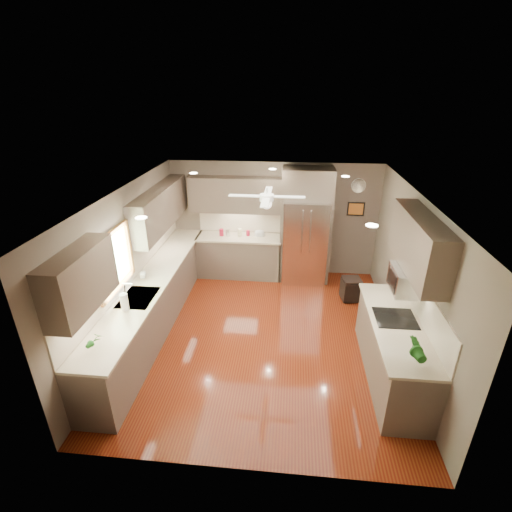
% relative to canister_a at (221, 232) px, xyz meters
% --- Properties ---
extents(floor, '(5.00, 5.00, 0.00)m').
position_rel_canister_a_xyz_m(floor, '(1.11, -2.19, -1.02)').
color(floor, '#54150B').
rests_on(floor, ground).
extents(ceiling, '(5.00, 5.00, 0.00)m').
position_rel_canister_a_xyz_m(ceiling, '(1.11, -2.19, 1.48)').
color(ceiling, white).
rests_on(ceiling, ground).
extents(wall_back, '(4.50, 0.00, 4.50)m').
position_rel_canister_a_xyz_m(wall_back, '(1.11, 0.31, 0.23)').
color(wall_back, '#675B4F').
rests_on(wall_back, ground).
extents(wall_front, '(4.50, 0.00, 4.50)m').
position_rel_canister_a_xyz_m(wall_front, '(1.11, -4.69, 0.23)').
color(wall_front, '#675B4F').
rests_on(wall_front, ground).
extents(wall_left, '(0.00, 5.00, 5.00)m').
position_rel_canister_a_xyz_m(wall_left, '(-1.14, -2.19, 0.23)').
color(wall_left, '#675B4F').
rests_on(wall_left, ground).
extents(wall_right, '(0.00, 5.00, 5.00)m').
position_rel_canister_a_xyz_m(wall_right, '(3.36, -2.19, 0.23)').
color(wall_right, '#675B4F').
rests_on(wall_right, ground).
extents(canister_a, '(0.13, 0.13, 0.15)m').
position_rel_canister_a_xyz_m(canister_a, '(0.00, 0.00, 0.00)').
color(canister_a, maroon).
rests_on(canister_a, back_run).
extents(canister_b, '(0.10, 0.10, 0.15)m').
position_rel_canister_a_xyz_m(canister_b, '(0.15, 0.00, -0.01)').
color(canister_b, silver).
rests_on(canister_b, back_run).
extents(canister_c, '(0.11, 0.11, 0.16)m').
position_rel_canister_a_xyz_m(canister_c, '(0.40, 0.02, 0.01)').
color(canister_c, beige).
rests_on(canister_c, back_run).
extents(canister_d, '(0.10, 0.10, 0.12)m').
position_rel_canister_a_xyz_m(canister_d, '(0.58, 0.07, -0.02)').
color(canister_d, maroon).
rests_on(canister_d, back_run).
extents(soap_bottle, '(0.09, 0.09, 0.17)m').
position_rel_canister_a_xyz_m(soap_bottle, '(-0.95, -2.09, 0.00)').
color(soap_bottle, white).
rests_on(soap_bottle, left_run).
extents(potted_plant_left, '(0.16, 0.12, 0.28)m').
position_rel_canister_a_xyz_m(potted_plant_left, '(-0.85, -3.95, 0.06)').
color(potted_plant_left, '#1A5718').
rests_on(potted_plant_left, left_run).
extents(potted_plant_right, '(0.23, 0.20, 0.37)m').
position_rel_canister_a_xyz_m(potted_plant_right, '(3.02, -3.80, 0.10)').
color(potted_plant_right, '#1A5718').
rests_on(potted_plant_right, right_run).
extents(bowl, '(0.26, 0.26, 0.06)m').
position_rel_canister_a_xyz_m(bowl, '(0.83, 0.05, -0.05)').
color(bowl, beige).
rests_on(bowl, back_run).
extents(left_run, '(0.65, 4.70, 1.45)m').
position_rel_canister_a_xyz_m(left_run, '(-0.84, -2.04, -0.54)').
color(left_run, brown).
rests_on(left_run, ground).
extents(back_run, '(1.85, 0.65, 1.45)m').
position_rel_canister_a_xyz_m(back_run, '(0.39, 0.02, -0.54)').
color(back_run, brown).
rests_on(back_run, ground).
extents(uppers, '(4.50, 4.70, 0.95)m').
position_rel_canister_a_xyz_m(uppers, '(0.37, -1.48, 0.85)').
color(uppers, brown).
rests_on(uppers, wall_left).
extents(window, '(0.05, 1.12, 0.92)m').
position_rel_canister_a_xyz_m(window, '(-1.11, -2.69, 0.53)').
color(window, '#BFF2B2').
rests_on(window, wall_left).
extents(sink, '(0.50, 0.70, 0.32)m').
position_rel_canister_a_xyz_m(sink, '(-0.82, -2.69, -0.11)').
color(sink, silver).
rests_on(sink, left_run).
extents(refrigerator, '(1.06, 0.75, 2.45)m').
position_rel_canister_a_xyz_m(refrigerator, '(1.81, -0.03, 0.17)').
color(refrigerator, silver).
rests_on(refrigerator, ground).
extents(right_run, '(0.70, 2.20, 1.45)m').
position_rel_canister_a_xyz_m(right_run, '(3.04, -2.99, -0.54)').
color(right_run, brown).
rests_on(right_run, ground).
extents(microwave, '(0.43, 0.55, 0.34)m').
position_rel_canister_a_xyz_m(microwave, '(3.14, -2.74, 0.46)').
color(microwave, silver).
rests_on(microwave, wall_right).
extents(ceiling_fan, '(1.18, 1.18, 0.32)m').
position_rel_canister_a_xyz_m(ceiling_fan, '(1.11, -1.89, 1.31)').
color(ceiling_fan, white).
rests_on(ceiling_fan, ceiling).
extents(recessed_lights, '(2.84, 3.14, 0.01)m').
position_rel_canister_a_xyz_m(recessed_lights, '(1.07, -1.79, 1.47)').
color(recessed_lights, white).
rests_on(recessed_lights, ceiling).
extents(wall_clock, '(0.30, 0.03, 0.30)m').
position_rel_canister_a_xyz_m(wall_clock, '(2.86, 0.29, 1.03)').
color(wall_clock, white).
rests_on(wall_clock, wall_back).
extents(framed_print, '(0.36, 0.03, 0.30)m').
position_rel_canister_a_xyz_m(framed_print, '(2.86, 0.29, 0.53)').
color(framed_print, black).
rests_on(framed_print, wall_back).
extents(stool, '(0.41, 0.41, 0.45)m').
position_rel_canister_a_xyz_m(stool, '(2.75, -0.85, -0.78)').
color(stool, black).
rests_on(stool, ground).
extents(paper_towel, '(0.11, 0.11, 0.28)m').
position_rel_canister_a_xyz_m(paper_towel, '(-0.86, -3.06, 0.06)').
color(paper_towel, white).
rests_on(paper_towel, left_run).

